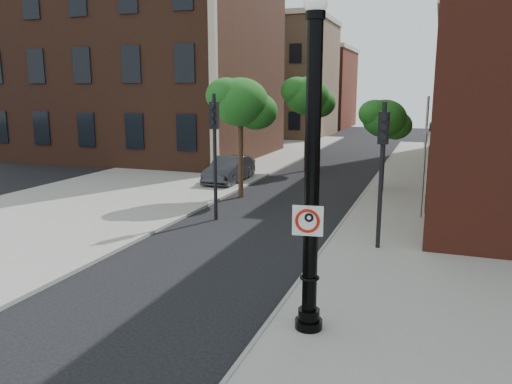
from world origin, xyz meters
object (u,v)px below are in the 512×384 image
at_px(parked_car, 229,170).
at_px(traffic_signal_left, 214,136).
at_px(traffic_signal_right, 382,153).
at_px(lamppost, 312,186).
at_px(no_parking_sign, 308,220).

distance_m(parked_car, traffic_signal_left, 8.29).
distance_m(traffic_signal_left, traffic_signal_right, 6.67).
distance_m(parked_car, traffic_signal_right, 13.13).
xyz_separation_m(traffic_signal_left, traffic_signal_right, (6.42, -1.80, -0.14)).
bearing_deg(traffic_signal_left, lamppost, -59.35).
height_order(no_parking_sign, traffic_signal_left, traffic_signal_left).
height_order(no_parking_sign, traffic_signal_right, traffic_signal_right).
bearing_deg(lamppost, traffic_signal_left, 125.95).
relative_size(no_parking_sign, traffic_signal_right, 0.13).
relative_size(parked_car, traffic_signal_right, 0.95).
relative_size(no_parking_sign, parked_car, 0.14).
xyz_separation_m(no_parking_sign, parked_car, (-8.23, 15.47, -1.76)).
xyz_separation_m(lamppost, traffic_signal_left, (-5.68, 7.84, 0.14)).
bearing_deg(no_parking_sign, parked_car, 109.85).
bearing_deg(traffic_signal_right, no_parking_sign, -91.50).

